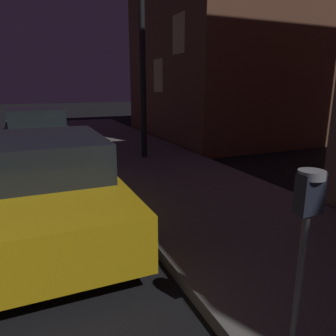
% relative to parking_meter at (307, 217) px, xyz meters
% --- Properties ---
extents(parking_meter, '(0.19, 0.19, 1.43)m').
position_rel_parking_meter_xyz_m(parking_meter, '(0.00, 0.00, 0.00)').
color(parking_meter, '#59595B').
rests_on(parking_meter, sidewalk).
extents(car_yellow_cab, '(2.03, 4.43, 1.43)m').
position_rel_parking_meter_xyz_m(car_yellow_cab, '(-1.58, 3.40, -0.52)').
color(car_yellow_cab, gold).
rests_on(car_yellow_cab, ground).
extents(car_green, '(2.18, 4.63, 1.43)m').
position_rel_parking_meter_xyz_m(car_green, '(-1.58, 9.65, -0.53)').
color(car_green, '#19592D').
rests_on(car_green, ground).
extents(street_lamp, '(0.44, 0.44, 5.57)m').
position_rel_parking_meter_xyz_m(street_lamp, '(1.18, 6.99, 2.60)').
color(street_lamp, black).
rests_on(street_lamp, sidewalk).
extents(building_mid, '(8.85, 7.19, 8.34)m').
position_rel_parking_meter_xyz_m(building_mid, '(7.29, 10.17, 2.94)').
color(building_mid, brown).
rests_on(building_mid, ground).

